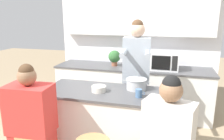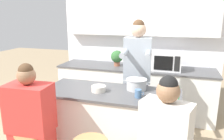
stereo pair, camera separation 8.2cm
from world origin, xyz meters
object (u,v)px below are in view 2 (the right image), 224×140
(coffee_cup_near, at_px, (138,94))
(person_wrapped_blanket, at_px, (32,131))
(cooking_pot, at_px, (136,84))
(fruit_bowl, at_px, (99,89))
(juice_carton, at_px, (176,97))
(person_cooking, at_px, (137,83))
(microwave, at_px, (167,61))
(potted_plant, at_px, (117,57))
(kitchen_island, at_px, (110,126))

(coffee_cup_near, bearing_deg, person_wrapped_blanket, -152.66)
(cooking_pot, relative_size, fruit_bowl, 1.97)
(cooking_pot, height_order, juice_carton, juice_carton)
(person_cooking, xyz_separation_m, fruit_bowl, (-0.35, -0.60, 0.07))
(microwave, distance_m, potted_plant, 0.91)
(coffee_cup_near, xyz_separation_m, microwave, (0.21, 1.56, 0.07))
(kitchen_island, xyz_separation_m, juice_carton, (0.76, -0.22, 0.56))
(person_cooking, height_order, person_wrapped_blanket, person_cooking)
(person_cooking, bearing_deg, potted_plant, 114.99)
(person_wrapped_blanket, relative_size, juice_carton, 6.51)
(cooking_pot, bearing_deg, juice_carton, -38.55)
(kitchen_island, bearing_deg, person_wrapped_blanket, -136.65)
(fruit_bowl, height_order, juice_carton, juice_carton)
(coffee_cup_near, height_order, microwave, microwave)
(juice_carton, bearing_deg, microwave, 96.42)
(fruit_bowl, xyz_separation_m, juice_carton, (0.89, -0.17, 0.06))
(coffee_cup_near, xyz_separation_m, potted_plant, (-0.70, 1.61, 0.08))
(coffee_cup_near, bearing_deg, kitchen_island, 163.94)
(person_wrapped_blanket, distance_m, microwave, 2.47)
(fruit_bowl, distance_m, potted_plant, 1.57)
(kitchen_island, relative_size, cooking_pot, 4.85)
(cooking_pot, relative_size, potted_plant, 1.17)
(microwave, xyz_separation_m, potted_plant, (-0.91, 0.05, 0.01))
(kitchen_island, distance_m, person_wrapped_blanket, 0.94)
(fruit_bowl, bearing_deg, person_wrapped_blanket, -132.34)
(cooking_pot, bearing_deg, microwave, 77.76)
(person_wrapped_blanket, bearing_deg, microwave, 56.03)
(cooking_pot, distance_m, potted_plant, 1.49)
(kitchen_island, distance_m, cooking_pot, 0.62)
(person_cooking, distance_m, coffee_cup_near, 0.68)
(juice_carton, height_order, potted_plant, potted_plant)
(fruit_bowl, xyz_separation_m, potted_plant, (-0.21, 1.55, 0.09))
(person_wrapped_blanket, distance_m, juice_carton, 1.54)
(person_wrapped_blanket, bearing_deg, potted_plant, 77.96)
(juice_carton, relative_size, microwave, 0.43)
(fruit_bowl, relative_size, potted_plant, 0.59)
(kitchen_island, bearing_deg, person_cooking, 68.57)
(kitchen_island, height_order, fruit_bowl, fruit_bowl)
(kitchen_island, relative_size, coffee_cup_near, 15.54)
(person_cooking, bearing_deg, microwave, 63.16)
(person_cooking, xyz_separation_m, cooking_pot, (0.07, -0.40, 0.11))
(fruit_bowl, distance_m, microwave, 1.66)
(kitchen_island, distance_m, microwave, 1.67)
(person_wrapped_blanket, height_order, fruit_bowl, person_wrapped_blanket)
(kitchen_island, relative_size, potted_plant, 5.65)
(kitchen_island, bearing_deg, potted_plant, 102.80)
(fruit_bowl, distance_m, juice_carton, 0.91)
(cooking_pot, distance_m, coffee_cup_near, 0.27)
(fruit_bowl, height_order, potted_plant, potted_plant)
(person_cooking, relative_size, coffee_cup_near, 16.60)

